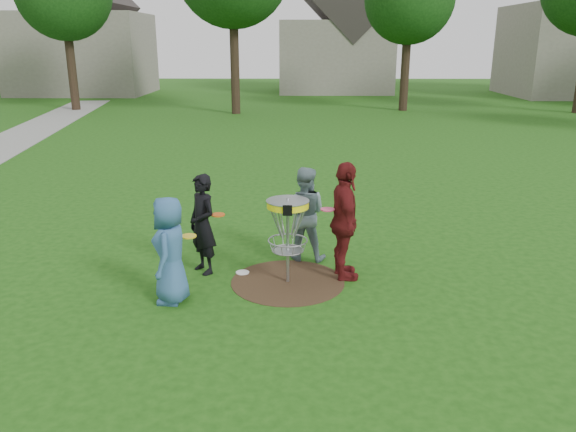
{
  "coord_description": "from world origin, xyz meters",
  "views": [
    {
      "loc": [
        0.11,
        -8.17,
        3.65
      ],
      "look_at": [
        0.0,
        0.3,
        1.0
      ],
      "focal_mm": 35.0,
      "sensor_mm": 36.0,
      "label": 1
    }
  ],
  "objects_px": {
    "player_blue": "(170,250)",
    "player_black": "(202,224)",
    "player_grey": "(304,214)",
    "player_maroon": "(345,221)",
    "disc_golf_basket": "(288,221)"
  },
  "relations": [
    {
      "from": "player_black",
      "to": "player_grey",
      "type": "xyz_separation_m",
      "value": [
        1.64,
        0.61,
        -0.01
      ]
    },
    {
      "from": "disc_golf_basket",
      "to": "player_grey",
      "type": "bearing_deg",
      "value": 75.59
    },
    {
      "from": "player_black",
      "to": "player_grey",
      "type": "distance_m",
      "value": 1.75
    },
    {
      "from": "player_maroon",
      "to": "player_grey",
      "type": "bearing_deg",
      "value": 31.4
    },
    {
      "from": "player_black",
      "to": "player_maroon",
      "type": "bearing_deg",
      "value": 45.48
    },
    {
      "from": "player_blue",
      "to": "player_black",
      "type": "relative_size",
      "value": 0.96
    },
    {
      "from": "player_black",
      "to": "player_grey",
      "type": "height_order",
      "value": "player_black"
    },
    {
      "from": "player_blue",
      "to": "disc_golf_basket",
      "type": "bearing_deg",
      "value": 113.58
    },
    {
      "from": "player_blue",
      "to": "player_black",
      "type": "height_order",
      "value": "player_black"
    },
    {
      "from": "player_black",
      "to": "player_maroon",
      "type": "relative_size",
      "value": 0.87
    },
    {
      "from": "player_black",
      "to": "disc_golf_basket",
      "type": "distance_m",
      "value": 1.45
    },
    {
      "from": "player_black",
      "to": "disc_golf_basket",
      "type": "bearing_deg",
      "value": 34.52
    },
    {
      "from": "player_blue",
      "to": "disc_golf_basket",
      "type": "relative_size",
      "value": 1.14
    },
    {
      "from": "player_blue",
      "to": "player_maroon",
      "type": "xyz_separation_m",
      "value": [
        2.56,
        0.88,
        0.16
      ]
    },
    {
      "from": "player_black",
      "to": "player_maroon",
      "type": "height_order",
      "value": "player_maroon"
    }
  ]
}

